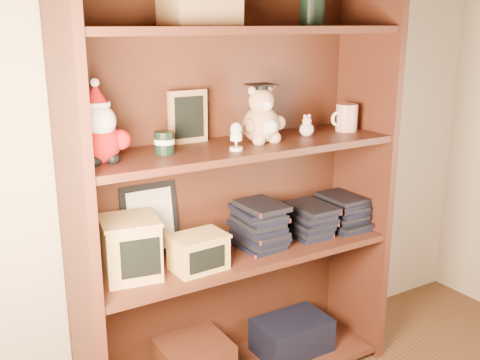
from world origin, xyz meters
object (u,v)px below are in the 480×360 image
object	(u,v)px
teacher_mug	(346,118)
treats_box	(130,247)
bookcase	(232,188)
grad_teddy_bear	(262,120)

from	to	relation	value
teacher_mug	treats_box	distance (m)	0.97
treats_box	teacher_mug	bearing A→B (deg)	0.06
bookcase	grad_teddy_bear	bearing A→B (deg)	-32.31
grad_teddy_bear	teacher_mug	world-z (taller)	grad_teddy_bear
grad_teddy_bear	treats_box	xyz separation A→B (m)	(-0.51, 0.01, -0.38)
bookcase	treats_box	world-z (taller)	bookcase
bookcase	teacher_mug	bearing A→B (deg)	-5.92
bookcase	teacher_mug	size ratio (longest dim) A/B	13.43
bookcase	treats_box	size ratio (longest dim) A/B	7.53
bookcase	treats_box	xyz separation A→B (m)	(-0.42, -0.05, -0.13)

